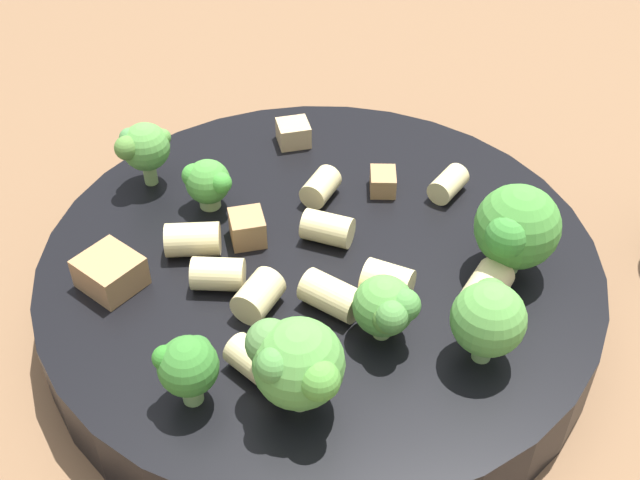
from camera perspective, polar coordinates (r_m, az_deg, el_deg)
name	(u,v)px	position (r m, az deg, el deg)	size (l,w,h in m)	color
ground_plane	(320,305)	(0.41, 0.00, -4.63)	(2.00, 2.00, 0.00)	brown
pasta_bowl	(320,277)	(0.40, 0.00, -2.61)	(0.27, 0.27, 0.03)	black
broccoli_floret_0	(517,228)	(0.38, 13.84, 0.86)	(0.04, 0.04, 0.05)	#93B766
broccoli_floret_1	(489,316)	(0.34, 11.90, -5.33)	(0.04, 0.03, 0.04)	#84AD60
broccoli_floret_2	(207,182)	(0.41, -8.02, 4.10)	(0.02, 0.03, 0.03)	#9EC175
broccoli_floret_3	(296,363)	(0.31, -1.75, -8.71)	(0.04, 0.04, 0.04)	#9EC175
broccoli_floret_4	(387,308)	(0.34, 4.77, -4.87)	(0.03, 0.03, 0.03)	#93B766
broccoli_floret_5	(188,365)	(0.32, -9.37, -8.79)	(0.03, 0.03, 0.03)	#84AD60
broccoli_floret_6	(144,147)	(0.43, -12.43, 6.48)	(0.03, 0.03, 0.04)	#93B766
rigatoni_0	(330,229)	(0.39, 0.72, 0.79)	(0.02, 0.02, 0.02)	beige
rigatoni_1	(448,184)	(0.43, 9.11, 3.95)	(0.01, 0.01, 0.02)	beige
rigatoni_2	(487,288)	(0.37, 11.76, -3.38)	(0.02, 0.02, 0.02)	beige
rigatoni_3	(258,296)	(0.36, -4.41, -3.97)	(0.02, 0.02, 0.02)	beige
rigatoni_4	(251,363)	(0.34, -4.93, -8.73)	(0.01, 0.01, 0.03)	beige
rigatoni_5	(193,239)	(0.39, -9.03, 0.04)	(0.02, 0.02, 0.03)	beige
rigatoni_6	(218,274)	(0.37, -7.27, -2.42)	(0.02, 0.02, 0.02)	beige
rigatoni_7	(321,187)	(0.42, 0.04, 3.79)	(0.01, 0.01, 0.02)	beige
rigatoni_8	(518,217)	(0.41, 13.89, 1.57)	(0.01, 0.01, 0.02)	beige
rigatoni_9	(387,283)	(0.37, 4.81, -3.03)	(0.02, 0.02, 0.02)	beige
rigatoni_10	(331,296)	(0.36, 0.82, -3.97)	(0.02, 0.02, 0.03)	beige
chicken_chunk_0	(383,182)	(0.43, 4.50, 4.16)	(0.02, 0.01, 0.01)	#A87A4C
chicken_chunk_1	(293,133)	(0.46, -1.90, 7.61)	(0.02, 0.02, 0.01)	tan
chicken_chunk_2	(246,231)	(0.39, -5.31, 0.66)	(0.02, 0.02, 0.01)	#A87A4C
chicken_chunk_3	(110,272)	(0.38, -14.70, -2.24)	(0.03, 0.02, 0.02)	#A87A4C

